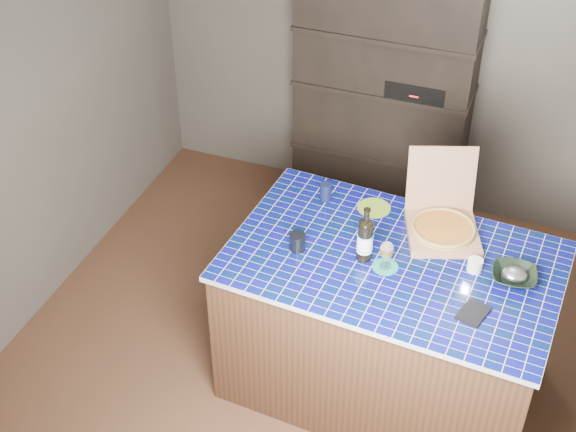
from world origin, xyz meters
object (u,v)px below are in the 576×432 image
at_px(bowl, 514,276).
at_px(kitchen_island, 387,323).
at_px(dvd_case, 473,313).
at_px(pizza_box, 443,225).
at_px(wine_glass, 387,250).
at_px(mead_bottle, 365,239).

bearing_deg(bowl, kitchen_island, -174.84).
relative_size(dvd_case, bowl, 0.73).
xyz_separation_m(pizza_box, wine_glass, (-0.21, -0.38, 0.06)).
xyz_separation_m(wine_glass, bowl, (0.63, 0.13, -0.09)).
xyz_separation_m(wine_glass, dvd_case, (0.49, -0.18, -0.11)).
height_order(mead_bottle, wine_glass, mead_bottle).
height_order(pizza_box, bowl, pizza_box).
xyz_separation_m(pizza_box, mead_bottle, (-0.34, -0.35, 0.07)).
height_order(pizza_box, mead_bottle, pizza_box).
xyz_separation_m(kitchen_island, wine_glass, (-0.02, -0.08, 0.59)).
distance_m(pizza_box, bowl, 0.49).
relative_size(wine_glass, bowl, 0.70).
height_order(pizza_box, dvd_case, pizza_box).
bearing_deg(bowl, wine_glass, -168.13).
bearing_deg(wine_glass, kitchen_island, 72.42).
distance_m(mead_bottle, bowl, 0.77).
height_order(mead_bottle, bowl, mead_bottle).
relative_size(kitchen_island, pizza_box, 3.21).
relative_size(kitchen_island, mead_bottle, 5.51).
distance_m(mead_bottle, dvd_case, 0.66).
bearing_deg(mead_bottle, wine_glass, -14.08).
bearing_deg(wine_glass, mead_bottle, 165.92).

